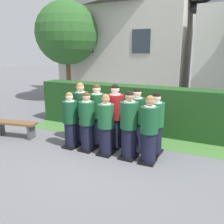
% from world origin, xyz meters
% --- Properties ---
extents(ground_plane, '(60.00, 60.00, 0.00)m').
position_xyz_m(ground_plane, '(0.00, 0.00, 0.00)').
color(ground_plane, slate).
extents(student_front_row_0, '(0.40, 0.45, 1.53)m').
position_xyz_m(student_front_row_0, '(-1.11, -0.01, 0.73)').
color(student_front_row_0, black).
rests_on(student_front_row_0, ground).
extents(student_front_row_1, '(0.41, 0.47, 1.57)m').
position_xyz_m(student_front_row_1, '(-0.59, 0.01, 0.75)').
color(student_front_row_1, black).
rests_on(student_front_row_1, ground).
extents(student_front_row_2, '(0.41, 0.46, 1.56)m').
position_xyz_m(student_front_row_2, '(-0.03, -0.02, 0.74)').
color(student_front_row_2, black).
rests_on(student_front_row_2, ground).
extents(student_front_row_3, '(0.44, 0.54, 1.68)m').
position_xyz_m(student_front_row_3, '(0.57, 0.03, 0.80)').
color(student_front_row_3, black).
rests_on(student_front_row_3, ground).
extents(student_front_row_4, '(0.42, 0.51, 1.61)m').
position_xyz_m(student_front_row_4, '(1.08, -0.01, 0.77)').
color(student_front_row_4, black).
rests_on(student_front_row_4, ground).
extents(student_rear_row_0, '(0.45, 0.54, 1.72)m').
position_xyz_m(student_rear_row_0, '(-1.10, 0.51, 0.82)').
color(student_rear_row_0, black).
rests_on(student_rear_row_0, ground).
extents(student_rear_row_1, '(0.44, 0.51, 1.71)m').
position_xyz_m(student_rear_row_1, '(-0.58, 0.52, 0.81)').
color(student_rear_row_1, black).
rests_on(student_rear_row_1, ground).
extents(student_in_red_blazer, '(0.45, 0.51, 1.73)m').
position_xyz_m(student_in_red_blazer, '(-0.03, 0.54, 0.83)').
color(student_in_red_blazer, black).
rests_on(student_in_red_blazer, ground).
extents(student_rear_row_3, '(0.44, 0.52, 1.69)m').
position_xyz_m(student_rear_row_3, '(0.58, 0.52, 0.80)').
color(student_rear_row_3, black).
rests_on(student_rear_row_3, ground).
extents(student_rear_row_4, '(0.41, 0.51, 1.59)m').
position_xyz_m(student_rear_row_4, '(1.07, 0.56, 0.76)').
color(student_rear_row_4, black).
rests_on(student_rear_row_4, ground).
extents(hedge, '(7.00, 0.70, 1.48)m').
position_xyz_m(hedge, '(0.00, 2.13, 0.74)').
color(hedge, '#214C1E').
rests_on(hedge, ground).
extents(school_building_annex, '(7.20, 3.71, 6.89)m').
position_xyz_m(school_building_annex, '(-2.78, 7.95, 3.54)').
color(school_building_annex, beige).
rests_on(school_building_annex, ground).
extents(oak_tree_left, '(3.14, 3.14, 5.00)m').
position_xyz_m(oak_tree_left, '(-4.95, 5.42, 3.42)').
color(oak_tree_left, brown).
rests_on(oak_tree_left, ground).
extents(wooden_bench, '(1.44, 0.60, 0.48)m').
position_xyz_m(wooden_bench, '(-3.11, -0.07, 0.35)').
color(wooden_bench, brown).
rests_on(wooden_bench, ground).
extents(lawn_strip, '(7.00, 0.90, 0.01)m').
position_xyz_m(lawn_strip, '(0.00, 1.33, 0.00)').
color(lawn_strip, '#477A38').
rests_on(lawn_strip, ground).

